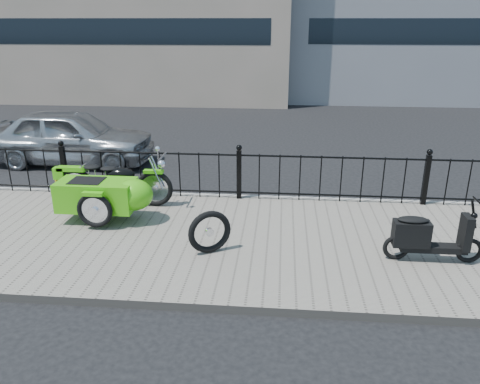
# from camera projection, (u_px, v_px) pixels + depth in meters

# --- Properties ---
(ground) EXTENTS (120.00, 120.00, 0.00)m
(ground) POSITION_uv_depth(u_px,v_px,m) (232.00, 231.00, 8.00)
(ground) COLOR black
(ground) RESTS_ON ground
(sidewalk) EXTENTS (30.00, 3.80, 0.12)m
(sidewalk) POSITION_uv_depth(u_px,v_px,m) (229.00, 241.00, 7.51)
(sidewalk) COLOR slate
(sidewalk) RESTS_ON ground
(curb) EXTENTS (30.00, 0.10, 0.12)m
(curb) POSITION_uv_depth(u_px,v_px,m) (240.00, 198.00, 9.33)
(curb) COLOR gray
(curb) RESTS_ON ground
(iron_fence) EXTENTS (14.11, 0.11, 1.08)m
(iron_fence) POSITION_uv_depth(u_px,v_px,m) (239.00, 175.00, 9.02)
(iron_fence) COLOR black
(iron_fence) RESTS_ON sidewalk
(motorcycle_sidecar) EXTENTS (2.28, 1.48, 0.98)m
(motorcycle_sidecar) POSITION_uv_depth(u_px,v_px,m) (110.00, 192.00, 8.11)
(motorcycle_sidecar) COLOR black
(motorcycle_sidecar) RESTS_ON sidewalk
(scooter) EXTENTS (1.40, 0.41, 0.95)m
(scooter) POSITION_uv_depth(u_px,v_px,m) (427.00, 237.00, 6.66)
(scooter) COLOR black
(scooter) RESTS_ON sidewalk
(spare_tire) EXTENTS (0.63, 0.40, 0.67)m
(spare_tire) POSITION_uv_depth(u_px,v_px,m) (210.00, 232.00, 6.91)
(spare_tire) COLOR black
(spare_tire) RESTS_ON sidewalk
(sedan_car) EXTENTS (4.06, 1.67, 1.38)m
(sedan_car) POSITION_uv_depth(u_px,v_px,m) (71.00, 137.00, 11.60)
(sedan_car) COLOR #A4A7AB
(sedan_car) RESTS_ON ground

